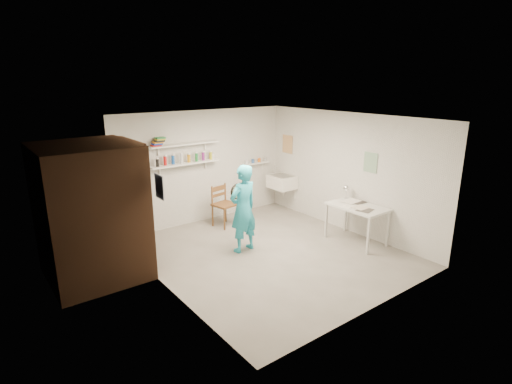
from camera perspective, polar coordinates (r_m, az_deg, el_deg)
floor at (r=7.27m, az=1.93°, el=-8.75°), size 4.00×4.50×0.02m
ceiling at (r=6.64m, az=2.13°, el=10.60°), size 4.00×4.50×0.02m
wall_back at (r=8.67m, az=-7.48°, el=3.64°), size 4.00×0.02×2.40m
wall_front at (r=5.39m, az=17.46°, el=-4.64°), size 4.00×0.02×2.40m
wall_left at (r=5.85m, az=-13.44°, el=-2.71°), size 0.02×4.50×2.40m
wall_right at (r=8.24m, az=12.93°, el=2.72°), size 0.02×4.50×2.40m
doorway_recess at (r=6.85m, az=-16.80°, el=-1.98°), size 0.02×0.90×2.00m
corridor_box at (r=6.64m, az=-22.55°, el=-2.65°), size 1.40×1.50×2.10m
door_lintel at (r=6.62m, az=-17.36°, el=6.74°), size 0.06×1.05×0.10m
door_jamb_near at (r=6.41m, az=-15.02°, el=-3.06°), size 0.06×0.10×2.00m
door_jamb_far at (r=7.31m, az=-18.06°, el=-0.97°), size 0.06×0.10×2.00m
shelf_lower at (r=8.30m, az=-10.06°, el=4.03°), size 1.50×0.22×0.03m
shelf_upper at (r=8.23m, az=-10.19°, el=6.76°), size 1.50×0.22×0.03m
ledge_shelf at (r=9.34m, az=0.01°, el=4.16°), size 0.70×0.14×0.03m
poster_left at (r=5.80m, az=-13.66°, el=0.74°), size 0.01×0.28×0.36m
poster_right_a at (r=9.39m, az=4.52°, el=6.83°), size 0.01×0.34×0.42m
poster_right_b at (r=7.83m, az=16.03°, el=4.07°), size 0.01×0.30×0.38m
belfast_sink at (r=9.33m, az=3.72°, el=1.46°), size 0.48×0.60×0.30m
man at (r=7.09m, az=-1.85°, el=-2.40°), size 0.62×0.45×1.59m
wall_clock at (r=7.20m, az=-2.70°, el=0.08°), size 0.29×0.07×0.29m
wooden_chair at (r=8.41m, az=-4.47°, el=-1.79°), size 0.51×0.50×0.94m
work_table at (r=7.84m, az=14.12°, el=-4.44°), size 0.65×1.09×0.72m
desk_lamp at (r=8.06m, az=12.81°, el=0.55°), size 0.14×0.14×0.14m
spray_cans at (r=8.28m, az=-10.09°, el=4.71°), size 1.29×0.06×0.17m
book_stack at (r=7.98m, az=-13.76°, el=6.99°), size 0.28×0.14×0.17m
ledge_pots at (r=9.33m, az=0.01°, el=4.52°), size 0.48×0.07×0.09m
papers at (r=7.72m, az=14.30°, el=-1.85°), size 0.30×0.22×0.02m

